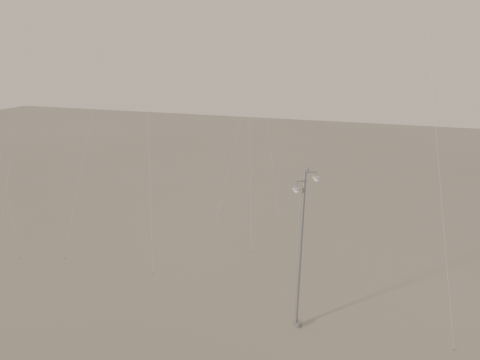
% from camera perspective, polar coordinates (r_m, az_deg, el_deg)
% --- Properties ---
extents(ground, '(160.00, 160.00, 0.00)m').
position_cam_1_polar(ground, '(33.09, -7.79, -14.01)').
color(ground, gray).
rests_on(ground, ground).
extents(street_lamp, '(1.43, 1.13, 9.33)m').
position_cam_1_polar(street_lamp, '(29.59, 6.56, -6.91)').
color(street_lamp, gray).
rests_on(street_lamp, ground).
extents(kite_3, '(0.61, 8.04, 22.06)m').
position_cam_1_polar(kite_3, '(36.70, -21.68, 13.96)').
color(kite_3, maroon).
rests_on(kite_3, ground).
extents(kite_4, '(4.09, 7.68, 22.64)m').
position_cam_1_polar(kite_4, '(32.98, 19.17, 16.60)').
color(kite_4, '#2F2B27').
rests_on(kite_4, ground).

